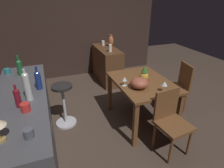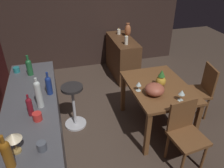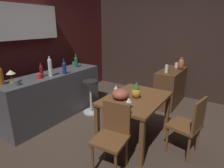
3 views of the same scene
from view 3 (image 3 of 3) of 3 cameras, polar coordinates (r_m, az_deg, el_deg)
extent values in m
plane|color=#47382D|center=(3.31, -0.12, -15.31)|extent=(9.00, 9.00, 0.00)
cube|color=#4C1919|center=(4.34, -24.21, 9.57)|extent=(5.20, 0.10, 2.60)
cube|color=white|center=(4.05, -27.96, 16.46)|extent=(1.70, 0.32, 0.64)
cube|color=#33231E|center=(5.21, 13.12, 11.81)|extent=(0.10, 4.40, 2.60)
cube|color=brown|center=(2.90, 7.21, -4.40)|extent=(1.11, 0.82, 0.04)
cube|color=brown|center=(2.85, -4.54, -13.02)|extent=(0.06, 0.06, 0.70)
cube|color=brown|center=(3.61, 5.48, -6.09)|extent=(0.06, 0.06, 0.70)
cube|color=brown|center=(2.54, 9.09, -17.58)|extent=(0.06, 0.06, 0.70)
cube|color=brown|center=(3.37, 16.49, -8.65)|extent=(0.06, 0.06, 0.70)
cube|color=#4C4C51|center=(3.91, -17.31, -3.35)|extent=(2.10, 0.60, 0.90)
cube|color=#56351E|center=(4.56, 17.40, -0.87)|extent=(1.10, 0.44, 0.82)
cube|color=brown|center=(2.42, -0.64, -16.76)|extent=(0.44, 0.44, 0.04)
cube|color=brown|center=(2.44, 1.36, -10.41)|extent=(0.07, 0.38, 0.43)
cylinder|color=brown|center=(2.39, 1.11, -24.25)|extent=(0.04, 0.04, 0.42)
cylinder|color=brown|center=(2.51, -5.95, -21.88)|extent=(0.04, 0.04, 0.42)
cylinder|color=brown|center=(2.61, 4.43, -20.00)|extent=(0.04, 0.04, 0.42)
cylinder|color=brown|center=(2.73, -2.09, -18.14)|extent=(0.04, 0.04, 0.42)
cube|color=brown|center=(2.90, 21.19, -11.85)|extent=(0.47, 0.47, 0.04)
cube|color=brown|center=(2.75, 25.16, -8.80)|extent=(0.38, 0.10, 0.45)
cylinder|color=brown|center=(2.95, 16.42, -15.99)|extent=(0.04, 0.04, 0.41)
cylinder|color=brown|center=(3.19, 19.26, -13.42)|extent=(0.04, 0.04, 0.41)
cylinder|color=brown|center=(2.85, 22.35, -18.03)|extent=(0.04, 0.04, 0.41)
cylinder|color=brown|center=(3.10, 24.74, -15.14)|extent=(0.04, 0.04, 0.41)
cylinder|color=#262323|center=(3.81, -6.69, 0.69)|extent=(0.32, 0.32, 0.04)
cylinder|color=silver|center=(3.93, -6.51, -4.15)|extent=(0.04, 0.04, 0.67)
cylinder|color=silver|center=(4.06, -6.34, -8.49)|extent=(0.34, 0.34, 0.03)
cylinder|color=silver|center=(2.51, 5.11, -7.42)|extent=(0.07, 0.07, 0.00)
cylinder|color=silver|center=(2.49, 5.14, -6.45)|extent=(0.01, 0.01, 0.09)
cone|color=silver|center=(2.46, 5.19, -4.85)|extent=(0.08, 0.08, 0.06)
cylinder|color=silver|center=(3.00, 1.20, -2.98)|extent=(0.07, 0.07, 0.00)
cylinder|color=silver|center=(2.99, 1.21, -2.25)|extent=(0.01, 0.01, 0.08)
cone|color=silver|center=(2.97, 1.22, -1.04)|extent=(0.07, 0.07, 0.06)
ellipsoid|color=gold|center=(2.84, 7.39, -2.74)|extent=(0.14, 0.14, 0.15)
cone|color=#2D6B28|center=(2.80, 7.49, -0.30)|extent=(0.10, 0.10, 0.10)
ellipsoid|color=#9E4C38|center=(2.78, 2.56, -3.09)|extent=(0.26, 0.26, 0.16)
cylinder|color=silver|center=(3.58, -18.40, 4.58)|extent=(0.07, 0.07, 0.29)
sphere|color=silver|center=(3.55, -18.63, 6.84)|extent=(0.07, 0.07, 0.07)
cylinder|color=silver|center=(3.54, -18.70, 7.62)|extent=(0.03, 0.03, 0.05)
cylinder|color=navy|center=(3.65, -14.38, 4.45)|extent=(0.07, 0.07, 0.20)
sphere|color=navy|center=(3.63, -14.50, 5.96)|extent=(0.07, 0.07, 0.07)
cylinder|color=navy|center=(3.62, -14.57, 6.88)|extent=(0.03, 0.03, 0.08)
cylinder|color=#8C5114|center=(3.40, -30.93, 1.74)|extent=(0.08, 0.08, 0.23)
cylinder|color=#1E592D|center=(4.21, -10.94, 6.37)|extent=(0.08, 0.08, 0.19)
sphere|color=#1E592D|center=(4.19, -11.01, 7.63)|extent=(0.08, 0.08, 0.08)
cylinder|color=#1E592D|center=(4.18, -11.07, 8.48)|extent=(0.03, 0.03, 0.08)
cylinder|color=maroon|center=(3.60, -20.81, 3.49)|extent=(0.06, 0.06, 0.18)
sphere|color=maroon|center=(3.58, -20.97, 4.89)|extent=(0.06, 0.06, 0.06)
cylinder|color=maroon|center=(3.57, -21.05, 5.61)|extent=(0.02, 0.02, 0.05)
cylinder|color=#515660|center=(3.25, -27.08, 0.34)|extent=(0.08, 0.08, 0.08)
torus|color=#515660|center=(3.27, -26.28, 0.64)|extent=(0.05, 0.01, 0.05)
cylinder|color=red|center=(3.50, -21.46, 2.22)|extent=(0.09, 0.09, 0.08)
torus|color=red|center=(3.53, -20.69, 2.51)|extent=(0.05, 0.01, 0.05)
cylinder|color=teal|center=(4.44, -11.50, 6.19)|extent=(0.09, 0.09, 0.08)
torus|color=teal|center=(4.48, -11.00, 6.37)|extent=(0.05, 0.01, 0.05)
cylinder|color=#A58447|center=(3.46, -28.26, 0.58)|extent=(0.08, 0.08, 0.02)
cylinder|color=#A58447|center=(3.44, -28.44, 1.74)|extent=(0.02, 0.02, 0.13)
cone|color=beige|center=(3.42, -28.67, 3.26)|extent=(0.15, 0.15, 0.06)
cylinder|color=white|center=(4.72, 19.11, 5.46)|extent=(0.08, 0.08, 0.11)
ellipsoid|color=yellow|center=(4.71, 19.20, 6.25)|extent=(0.01, 0.01, 0.03)
cylinder|color=white|center=(4.14, 16.36, 4.48)|extent=(0.07, 0.07, 0.17)
ellipsoid|color=yellow|center=(4.12, 16.47, 5.76)|extent=(0.01, 0.01, 0.03)
ellipsoid|color=#B26038|center=(4.51, 20.39, 5.73)|extent=(0.13, 0.13, 0.26)
cylinder|color=#B26038|center=(4.48, 20.58, 7.46)|extent=(0.07, 0.07, 0.02)
camera|label=1|loc=(2.55, -55.42, 13.76)|focal=29.59mm
camera|label=2|loc=(2.61, -61.25, 22.39)|focal=35.59mm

